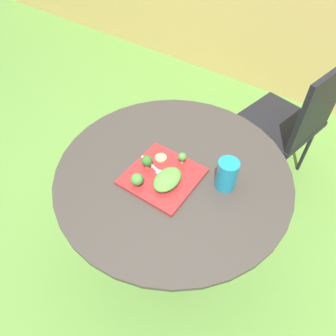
% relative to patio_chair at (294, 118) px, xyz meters
% --- Properties ---
extents(ground_plane, '(12.00, 12.00, 0.00)m').
position_rel_patio_chair_xyz_m(ground_plane, '(-0.26, -0.93, -0.53)').
color(ground_plane, '#568438').
extents(bamboo_fence, '(8.00, 0.08, 1.63)m').
position_rel_patio_chair_xyz_m(bamboo_fence, '(-0.26, 0.99, 0.29)').
color(bamboo_fence, tan).
rests_on(bamboo_fence, ground_plane).
extents(patio_table, '(1.00, 1.00, 0.75)m').
position_rel_patio_chair_xyz_m(patio_table, '(-0.26, -0.93, -0.02)').
color(patio_table, '#38332D').
rests_on(patio_table, ground_plane).
extents(patio_chair, '(0.53, 0.53, 0.90)m').
position_rel_patio_chair_xyz_m(patio_chair, '(0.00, 0.00, 0.00)').
color(patio_chair, black).
rests_on(patio_chair, ground_plane).
extents(salad_plate, '(0.28, 0.28, 0.01)m').
position_rel_patio_chair_xyz_m(salad_plate, '(-0.27, -0.98, 0.23)').
color(salad_plate, maroon).
rests_on(salad_plate, patio_table).
extents(drinking_glass, '(0.08, 0.08, 0.13)m').
position_rel_patio_chair_xyz_m(drinking_glass, '(-0.04, -0.87, 0.28)').
color(drinking_glass, teal).
rests_on(drinking_glass, patio_table).
extents(fork, '(0.15, 0.06, 0.00)m').
position_rel_patio_chair_xyz_m(fork, '(-0.32, -0.97, 0.24)').
color(fork, silver).
rests_on(fork, salad_plate).
extents(lettuce_mound, '(0.09, 0.14, 0.05)m').
position_rel_patio_chair_xyz_m(lettuce_mound, '(-0.23, -1.00, 0.26)').
color(lettuce_mound, '#519338').
rests_on(lettuce_mound, salad_plate).
extents(broccoli_floret_0, '(0.05, 0.05, 0.06)m').
position_rel_patio_chair_xyz_m(broccoli_floret_0, '(-0.35, -0.98, 0.27)').
color(broccoli_floret_0, '#99B770').
rests_on(broccoli_floret_0, salad_plate).
extents(broccoli_floret_1, '(0.05, 0.05, 0.06)m').
position_rel_patio_chair_xyz_m(broccoli_floret_1, '(-0.33, -1.08, 0.27)').
color(broccoli_floret_1, '#99B770').
rests_on(broccoli_floret_1, salad_plate).
extents(broccoli_floret_2, '(0.04, 0.04, 0.05)m').
position_rel_patio_chair_xyz_m(broccoli_floret_2, '(-0.25, -0.88, 0.27)').
color(broccoli_floret_2, '#99B770').
rests_on(broccoli_floret_2, salad_plate).
extents(cucumber_slice_0, '(0.05, 0.05, 0.01)m').
position_rel_patio_chair_xyz_m(cucumber_slice_0, '(-0.33, -0.91, 0.24)').
color(cucumber_slice_0, '#8EB766').
rests_on(cucumber_slice_0, salad_plate).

